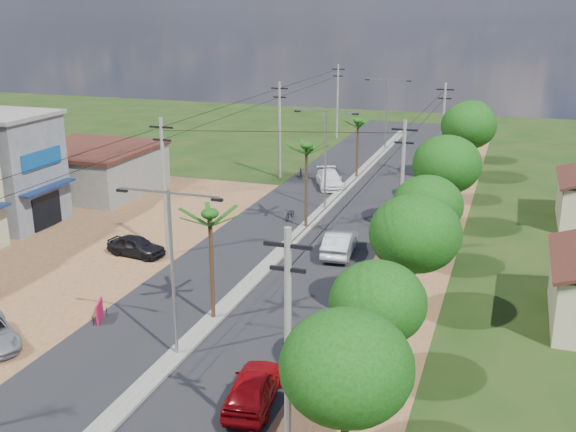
% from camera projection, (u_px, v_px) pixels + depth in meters
% --- Properties ---
extents(ground, '(160.00, 160.00, 0.00)m').
position_uv_depth(ground, '(177.00, 356.00, 31.31)').
color(ground, black).
rests_on(ground, ground).
extents(road, '(12.00, 110.00, 0.04)m').
position_uv_depth(road, '(283.00, 251.00, 44.86)').
color(road, black).
rests_on(road, ground).
extents(median, '(1.00, 90.00, 0.18)m').
position_uv_depth(median, '(297.00, 236.00, 47.54)').
color(median, '#605E56').
rests_on(median, ground).
extents(dirt_lot_west, '(18.00, 46.00, 0.04)m').
position_uv_depth(dirt_lot_west, '(27.00, 260.00, 43.17)').
color(dirt_lot_west, brown).
rests_on(dirt_lot_west, ground).
extents(dirt_shoulder_east, '(5.00, 90.00, 0.03)m').
position_uv_depth(dirt_shoulder_east, '(411.00, 266.00, 42.23)').
color(dirt_shoulder_east, brown).
rests_on(dirt_shoulder_east, ground).
extents(low_shed, '(10.40, 10.40, 3.95)m').
position_uv_depth(low_shed, '(91.00, 169.00, 58.90)').
color(low_shed, '#605E56').
rests_on(low_shed, ground).
extents(tree_east_a, '(4.40, 4.40, 6.37)m').
position_uv_depth(tree_east_a, '(347.00, 367.00, 21.62)').
color(tree_east_a, black).
rests_on(tree_east_a, ground).
extents(tree_east_b, '(4.00, 4.00, 5.83)m').
position_uv_depth(tree_east_b, '(378.00, 303.00, 27.21)').
color(tree_east_b, black).
rests_on(tree_east_b, ground).
extents(tree_east_c, '(4.60, 4.60, 6.83)m').
position_uv_depth(tree_east_c, '(415.00, 233.00, 33.19)').
color(tree_east_c, black).
rests_on(tree_east_c, ground).
extents(tree_east_d, '(4.20, 4.20, 6.13)m').
position_uv_depth(tree_east_d, '(428.00, 205.00, 39.76)').
color(tree_east_d, black).
rests_on(tree_east_d, ground).
extents(tree_east_e, '(4.80, 4.80, 7.14)m').
position_uv_depth(tree_east_e, '(447.00, 164.00, 46.70)').
color(tree_east_e, black).
rests_on(tree_east_e, ground).
extents(tree_east_f, '(3.80, 3.80, 5.52)m').
position_uv_depth(tree_east_f, '(452.00, 158.00, 54.41)').
color(tree_east_f, black).
rests_on(tree_east_f, ground).
extents(tree_east_g, '(5.00, 5.00, 7.38)m').
position_uv_depth(tree_east_g, '(469.00, 126.00, 61.05)').
color(tree_east_g, black).
rests_on(tree_east_g, ground).
extents(tree_east_h, '(4.40, 4.40, 6.52)m').
position_uv_depth(tree_east_h, '(472.00, 119.00, 68.55)').
color(tree_east_h, black).
rests_on(tree_east_h, ground).
extents(palm_median_near, '(2.00, 2.00, 6.15)m').
position_uv_depth(palm_median_near, '(210.00, 219.00, 33.28)').
color(palm_median_near, black).
rests_on(palm_median_near, ground).
extents(palm_median_mid, '(2.00, 2.00, 6.55)m').
position_uv_depth(palm_median_mid, '(307.00, 149.00, 47.62)').
color(palm_median_mid, black).
rests_on(palm_median_mid, ground).
extents(palm_median_far, '(2.00, 2.00, 5.85)m').
position_uv_depth(palm_median_far, '(358.00, 123.00, 62.27)').
color(palm_median_far, black).
rests_on(palm_median_far, ground).
extents(streetlight_near, '(5.10, 0.18, 8.00)m').
position_uv_depth(streetlight_near, '(172.00, 260.00, 29.89)').
color(streetlight_near, gray).
rests_on(streetlight_near, ground).
extents(streetlight_mid, '(5.10, 0.18, 8.00)m').
position_uv_depth(streetlight_mid, '(326.00, 151.00, 52.47)').
color(streetlight_mid, gray).
rests_on(streetlight_mid, ground).
extents(streetlight_far, '(5.10, 0.18, 8.00)m').
position_uv_depth(streetlight_far, '(387.00, 108.00, 75.06)').
color(streetlight_far, gray).
rests_on(streetlight_far, ground).
extents(utility_pole_w_b, '(1.60, 0.24, 9.00)m').
position_uv_depth(utility_pole_w_b, '(164.00, 184.00, 42.90)').
color(utility_pole_w_b, '#605E56').
rests_on(utility_pole_w_b, ground).
extents(utility_pole_w_c, '(1.60, 0.24, 9.00)m').
position_uv_depth(utility_pole_w_c, '(280.00, 128.00, 62.78)').
color(utility_pole_w_c, '#605E56').
rests_on(utility_pole_w_c, ground).
extents(utility_pole_w_d, '(1.60, 0.24, 9.00)m').
position_uv_depth(utility_pole_w_d, '(338.00, 100.00, 81.75)').
color(utility_pole_w_d, '#605E56').
rests_on(utility_pole_w_d, ground).
extents(utility_pole_e_a, '(1.60, 0.24, 9.00)m').
position_uv_depth(utility_pole_e_a, '(288.00, 350.00, 22.16)').
color(utility_pole_e_a, '#605E56').
rests_on(utility_pole_e_a, ground).
extents(utility_pole_e_b, '(1.60, 0.24, 9.00)m').
position_uv_depth(utility_pole_e_b, '(402.00, 188.00, 42.03)').
color(utility_pole_e_b, '#605E56').
rests_on(utility_pole_e_b, ground).
extents(utility_pole_e_c, '(1.60, 0.24, 9.00)m').
position_uv_depth(utility_pole_e_c, '(443.00, 130.00, 61.91)').
color(utility_pole_e_c, '#605E56').
rests_on(utility_pole_e_c, ground).
extents(car_red_near, '(2.40, 4.72, 1.54)m').
position_uv_depth(car_red_near, '(254.00, 388.00, 27.31)').
color(car_red_near, maroon).
rests_on(car_red_near, ground).
extents(car_silver_mid, '(2.13, 5.06, 1.62)m').
position_uv_depth(car_silver_mid, '(340.00, 243.00, 43.92)').
color(car_silver_mid, gray).
rests_on(car_silver_mid, ground).
extents(car_white_far, '(3.91, 5.45, 1.47)m').
position_uv_depth(car_white_far, '(330.00, 180.00, 60.35)').
color(car_white_far, silver).
rests_on(car_white_far, ground).
extents(car_parked_dark, '(4.12, 2.07, 1.34)m').
position_uv_depth(car_parked_dark, '(136.00, 246.00, 43.73)').
color(car_parked_dark, black).
rests_on(car_parked_dark, ground).
extents(moto_rider_east, '(0.99, 1.87, 0.93)m').
position_uv_depth(moto_rider_east, '(287.00, 359.00, 30.17)').
color(moto_rider_east, black).
rests_on(moto_rider_east, ground).
extents(moto_rider_west_a, '(0.64, 1.70, 0.88)m').
position_uv_depth(moto_rider_west_a, '(290.00, 214.00, 51.23)').
color(moto_rider_west_a, black).
rests_on(moto_rider_west_a, ground).
extents(moto_rider_west_b, '(1.06, 1.70, 0.99)m').
position_uv_depth(moto_rider_west_b, '(301.00, 173.00, 63.71)').
color(moto_rider_west_b, black).
rests_on(moto_rider_west_b, ground).
extents(roadside_sign, '(0.59, 1.25, 1.10)m').
position_uv_depth(roadside_sign, '(100.00, 312.00, 34.66)').
color(roadside_sign, maroon).
rests_on(roadside_sign, ground).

